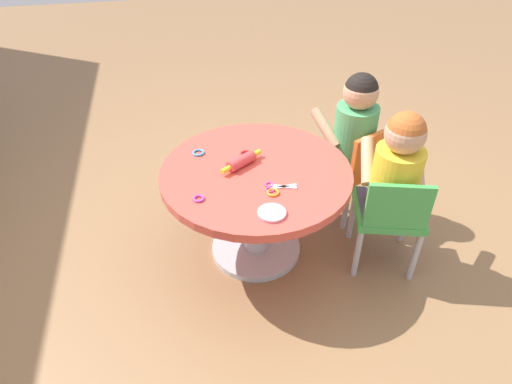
{
  "coord_description": "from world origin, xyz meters",
  "views": [
    {
      "loc": [
        -1.59,
        0.32,
        1.6
      ],
      "look_at": [
        0.0,
        0.0,
        0.37
      ],
      "focal_mm": 31.45,
      "sensor_mm": 36.0,
      "label": 1
    }
  ],
  "objects": [
    {
      "name": "child_chair_left",
      "position": [
        -0.2,
        -0.57,
        0.31
      ],
      "size": [
        0.37,
        0.37,
        0.54
      ],
      "color": "#B7B7BC",
      "rests_on": "ground"
    },
    {
      "name": "seated_child_left",
      "position": [
        -0.16,
        -0.58,
        0.53
      ],
      "size": [
        0.41,
        0.35,
        0.51
      ],
      "color": "#3F4772",
      "rests_on": "ground"
    },
    {
      "name": "child_chair_right",
      "position": [
        0.21,
        -0.57,
        0.31
      ],
      "size": [
        0.39,
        0.39,
        0.54
      ],
      "color": "#B7B7BC",
      "rests_on": "ground"
    },
    {
      "name": "cookie_cutter_3",
      "position": [
        -0.18,
        -0.03,
        0.49
      ],
      "size": [
        0.05,
        0.05,
        0.01
      ],
      "primitive_type": "torus",
      "color": "orange",
      "rests_on": "craft_table"
    },
    {
      "name": "cookie_cutter_0",
      "position": [
        0.19,
        0.23,
        0.49
      ],
      "size": [
        0.06,
        0.06,
        0.01
      ],
      "primitive_type": "torus",
      "color": "#3F99D8",
      "rests_on": "craft_table"
    },
    {
      "name": "cookie_cutter_2",
      "position": [
        -0.16,
        0.27,
        0.49
      ],
      "size": [
        0.05,
        0.05,
        0.01
      ],
      "primitive_type": "torus",
      "color": "#D83FA5",
      "rests_on": "craft_table"
    },
    {
      "name": "craft_scissors",
      "position": [
        -0.14,
        -0.06,
        0.49
      ],
      "size": [
        0.08,
        0.14,
        0.01
      ],
      "color": "silver",
      "rests_on": "craft_table"
    },
    {
      "name": "craft_table",
      "position": [
        0.0,
        0.0,
        0.37
      ],
      "size": [
        0.85,
        0.85,
        0.49
      ],
      "color": "silver",
      "rests_on": "ground"
    },
    {
      "name": "cookie_cutter_1",
      "position": [
        0.13,
        0.02,
        0.49
      ],
      "size": [
        0.07,
        0.07,
        0.01
      ],
      "primitive_type": "torus",
      "color": "red",
      "rests_on": "craft_table"
    },
    {
      "name": "ground_plane",
      "position": [
        0.0,
        0.0,
        0.0
      ],
      "size": [
        10.0,
        10.0,
        0.0
      ],
      "primitive_type": "plane",
      "color": "olive"
    },
    {
      "name": "seated_child_right",
      "position": [
        0.24,
        -0.55,
        0.53
      ],
      "size": [
        0.42,
        0.38,
        0.51
      ],
      "color": "#3F4772",
      "rests_on": "ground"
    },
    {
      "name": "rolling_pin",
      "position": [
        0.04,
        0.06,
        0.51
      ],
      "size": [
        0.15,
        0.2,
        0.05
      ],
      "color": "#D83F3F",
      "rests_on": "craft_table"
    },
    {
      "name": "playdough_blob_0",
      "position": [
        -0.31,
        -0.0,
        0.49
      ],
      "size": [
        0.11,
        0.11,
        0.01
      ],
      "primitive_type": "cylinder",
      "color": "pink",
      "rests_on": "craft_table"
    }
  ]
}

